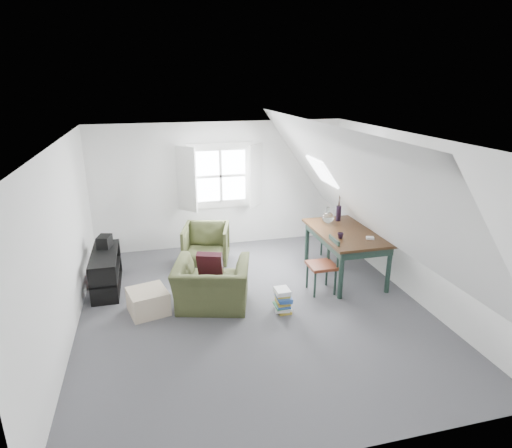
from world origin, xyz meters
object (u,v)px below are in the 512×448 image
object	(u,v)px
media_shelf	(106,273)
armchair_near	(213,306)
armchair_far	(207,263)
dining_chair_far	(334,237)
dining_table	(346,237)
dining_chair_near	(324,264)
magazine_stack	(283,300)
ottoman	(148,301)

from	to	relation	value
media_shelf	armchair_near	bearing A→B (deg)	-33.00
armchair_near	armchair_far	size ratio (longest dim) A/B	1.32
armchair_near	dining_chair_far	xyz separation A→B (m)	(2.51, 1.25, 0.43)
armchair_near	media_shelf	xyz separation A→B (m)	(-1.59, 0.97, 0.28)
dining_table	dining_chair_near	size ratio (longest dim) A/B	1.84
dining_table	media_shelf	size ratio (longest dim) A/B	1.36
armchair_far	magazine_stack	world-z (taller)	armchair_far
armchair_far	ottoman	world-z (taller)	armchair_far
dining_chair_far	magazine_stack	size ratio (longest dim) A/B	2.31
ottoman	dining_chair_far	xyz separation A→B (m)	(3.45, 1.20, 0.25)
ottoman	dining_table	xyz separation A→B (m)	(3.32, 0.44, 0.54)
armchair_near	dining_chair_far	size ratio (longest dim) A/B	1.32
dining_table	armchair_near	bearing A→B (deg)	-163.42
ottoman	dining_chair_far	world-z (taller)	dining_chair_far
ottoman	dining_chair_far	bearing A→B (deg)	19.20
armchair_near	magazine_stack	world-z (taller)	magazine_stack
magazine_stack	ottoman	bearing A→B (deg)	166.43
ottoman	magazine_stack	distance (m)	1.98
armchair_far	dining_chair_near	size ratio (longest dim) A/B	0.91
armchair_near	media_shelf	world-z (taller)	media_shelf
dining_chair_far	dining_chair_near	xyz separation A→B (m)	(-0.71, -1.20, 0.04)
dining_table	dining_chair_far	world-z (taller)	dining_table
dining_chair_far	magazine_stack	bearing A→B (deg)	31.28
armchair_near	magazine_stack	distance (m)	1.08
ottoman	magazine_stack	world-z (taller)	magazine_stack
armchair_near	dining_chair_near	world-z (taller)	dining_chair_near
armchair_near	ottoman	distance (m)	0.96
dining_table	magazine_stack	distance (m)	1.75
dining_table	dining_chair_near	world-z (taller)	dining_chair_near
dining_table	armchair_far	bearing A→B (deg)	158.67
dining_chair_far	dining_chair_near	size ratio (longest dim) A/B	0.91
dining_chair_near	media_shelf	bearing A→B (deg)	-112.70
armchair_near	ottoman	size ratio (longest dim) A/B	2.05
armchair_near	dining_chair_far	distance (m)	2.84
armchair_far	dining_table	world-z (taller)	dining_table
ottoman	dining_table	distance (m)	3.39
media_shelf	dining_chair_near	bearing A→B (deg)	-16.72
dining_table	dining_chair_far	xyz separation A→B (m)	(0.13, 0.76, -0.29)
dining_table	dining_chair_near	bearing A→B (deg)	-137.47
ottoman	dining_table	bearing A→B (deg)	7.58
magazine_stack	media_shelf	bearing A→B (deg)	151.67
armchair_near	armchair_far	xyz separation A→B (m)	(0.13, 1.60, 0.00)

